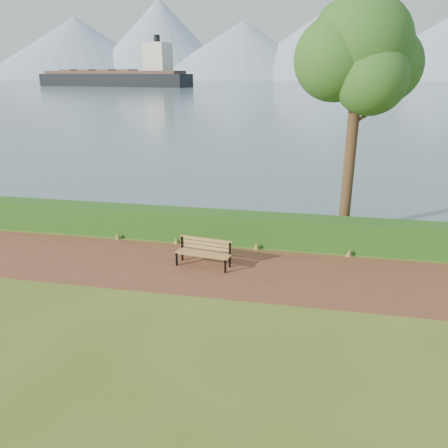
# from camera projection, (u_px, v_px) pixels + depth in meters

# --- Properties ---
(ground) EXTENTS (140.00, 140.00, 0.00)m
(ground) POSITION_uv_depth(u_px,v_px,m) (192.00, 272.00, 12.53)
(ground) COLOR #47601B
(ground) RESTS_ON ground
(path) EXTENTS (40.00, 3.40, 0.01)m
(path) POSITION_uv_depth(u_px,v_px,m) (195.00, 268.00, 12.80)
(path) COLOR brown
(path) RESTS_ON ground
(hedge) EXTENTS (32.00, 0.85, 1.00)m
(hedge) POSITION_uv_depth(u_px,v_px,m) (212.00, 226.00, 14.77)
(hedge) COLOR #164714
(hedge) RESTS_ON ground
(water) EXTENTS (700.00, 510.00, 0.00)m
(water) POSITION_uv_depth(u_px,v_px,m) (308.00, 83.00, 253.56)
(water) COLOR slate
(water) RESTS_ON ground
(mountains) EXTENTS (585.00, 190.00, 70.00)m
(mountains) POSITION_uv_depth(u_px,v_px,m) (302.00, 46.00, 381.54)
(mountains) COLOR #859BB2
(mountains) RESTS_ON ground
(bench) EXTENTS (1.68, 0.71, 0.82)m
(bench) POSITION_uv_depth(u_px,v_px,m) (204.00, 251.00, 12.81)
(bench) COLOR black
(bench) RESTS_ON ground
(tree) EXTENTS (4.07, 3.35, 8.07)m
(tree) POSITION_uv_depth(u_px,v_px,m) (360.00, 53.00, 13.68)
(tree) COLOR #371F16
(tree) RESTS_ON ground
(cargo_ship) EXTENTS (70.82, 25.98, 21.28)m
(cargo_ship) POSITION_uv_depth(u_px,v_px,m) (118.00, 78.00, 181.26)
(cargo_ship) COLOR black
(cargo_ship) RESTS_ON ground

